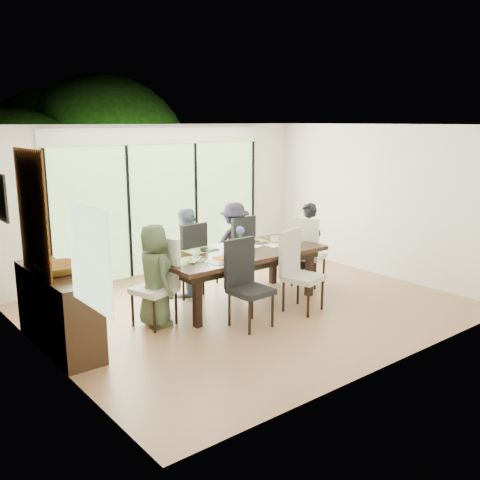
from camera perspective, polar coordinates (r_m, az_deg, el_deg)
floor at (r=8.14m, az=1.11°, el=-7.22°), size 6.00×5.00×0.01m
ceiling at (r=7.66m, az=1.20°, el=12.22°), size 6.00×5.00×0.01m
wall_back at (r=9.82m, az=-8.28°, el=4.24°), size 6.00×0.02×2.70m
wall_front at (r=6.11m, az=16.38°, el=-1.21°), size 6.00×0.02×2.70m
wall_left at (r=6.34m, az=-20.27°, el=-1.00°), size 0.02×5.00×2.70m
wall_right at (r=9.96m, az=14.62°, el=4.08°), size 0.02×5.00×2.70m
glass_doors at (r=9.81m, az=-8.14°, el=3.35°), size 4.20×0.02×2.30m
blinds_header at (r=9.68m, az=-8.35°, el=10.96°), size 4.40×0.06×0.28m
mullion_a at (r=8.94m, az=-19.76°, el=1.83°), size 0.05×0.04×2.30m
mullion_b at (r=9.47m, az=-11.75°, el=2.88°), size 0.05×0.04×2.30m
mullion_c at (r=10.17m, az=-4.71°, el=3.76°), size 0.05×0.04×2.30m
mullion_d at (r=11.00m, az=1.36°, el=4.47°), size 0.05×0.04×2.30m
side_window at (r=5.22m, az=-15.74°, el=-1.80°), size 0.02×0.90×1.00m
deck at (r=10.87m, az=-10.44°, el=-2.57°), size 6.00×1.80×0.10m
rail_top at (r=11.43m, az=-12.47°, el=1.17°), size 6.00×0.08×0.06m
foliage_left at (r=11.58m, az=-22.94°, el=5.09°), size 3.20×3.20×3.20m
foliage_mid at (r=12.86m, az=-14.33°, el=7.96°), size 4.00×4.00×4.00m
foliage_right at (r=13.08m, az=-5.50°, el=5.98°), size 2.80×2.80×2.80m
foliage_far at (r=13.16m, az=-19.55°, el=6.93°), size 3.60×3.60×3.60m
table_top at (r=8.13m, az=-0.03°, el=-1.39°), size 2.63×1.21×0.07m
table_apron at (r=8.15m, az=-0.03°, el=-2.07°), size 2.41×0.99×0.11m
table_leg_fl at (r=7.30m, az=-4.58°, el=-6.45°), size 0.10×0.10×0.76m
table_leg_fr at (r=8.63m, az=7.39°, el=-3.49°), size 0.10×0.10×0.76m
table_leg_bl at (r=7.99m, az=-8.06°, el=-4.83°), size 0.10×0.10×0.76m
table_leg_br at (r=9.22m, az=3.55°, el=-2.35°), size 0.10×0.10×0.76m
chair_left_end at (r=7.37m, az=-9.21°, el=-4.55°), size 0.62×0.62×1.21m
chair_right_end at (r=9.15m, az=7.33°, el=-1.10°), size 0.66×0.66×1.21m
chair_far_left at (r=8.59m, az=-5.92°, el=-1.98°), size 0.56×0.56×1.21m
chair_far_right at (r=9.15m, az=-0.66°, el=-1.00°), size 0.54×0.54×1.21m
chair_near_left at (r=7.22m, az=1.19°, el=-4.73°), size 0.52×0.52×1.21m
chair_near_right at (r=7.87m, az=6.79°, el=-3.35°), size 0.61×0.61×1.21m
person_left_end at (r=7.35m, az=-9.10°, el=-3.74°), size 0.46×0.69×1.41m
person_right_end at (r=9.12m, az=7.26°, el=-0.48°), size 0.50×0.71×1.41m
person_far_left at (r=8.55m, az=-5.87°, el=-1.33°), size 0.74×0.56×1.41m
person_far_right at (r=9.11m, az=-0.58°, el=-0.39°), size 0.74×0.56×1.41m
placemat_left at (r=7.58m, az=-5.65°, el=-2.21°), size 0.48×0.35×0.01m
placemat_right at (r=8.73m, az=4.85°, el=-0.22°), size 0.48×0.35×0.01m
placemat_far_l at (r=8.17m, az=-4.25°, el=-1.09°), size 0.48×0.35×0.01m
placemat_far_r at (r=8.76m, az=1.15°, el=-0.13°), size 0.48×0.35×0.01m
placemat_paper at (r=7.56m, az=-1.87°, el=-2.19°), size 0.48×0.35×0.01m
tablet_far_l at (r=8.18m, az=-3.47°, el=-0.99°), size 0.29×0.20×0.01m
tablet_far_r at (r=8.69m, az=1.11°, el=-0.17°), size 0.26×0.19×0.01m
papers at (r=8.52m, az=3.86°, el=-0.52°), size 0.33×0.24×0.00m
platter_base at (r=7.56m, az=-1.87°, el=-2.07°), size 0.29×0.29×0.03m
platter_snacks at (r=7.55m, az=-1.87°, el=-1.92°), size 0.22×0.22×0.02m
vase at (r=8.17m, az=0.03°, el=-0.60°), size 0.09×0.09×0.13m
hyacinth_stems at (r=8.14m, az=0.03°, el=0.30°), size 0.04×0.04×0.18m
hyacinth_blooms at (r=8.12m, az=0.03°, el=1.05°), size 0.12×0.12×0.12m
laptop at (r=7.55m, az=-4.60°, el=-2.16°), size 0.43×0.41×0.03m
cup_a at (r=7.82m, az=-4.72°, el=-1.35°), size 0.16×0.16×0.11m
cup_b at (r=8.12m, az=1.24°, el=-0.80°), size 0.14×0.14×0.10m
cup_c at (r=8.69m, az=3.69°, el=0.08°), size 0.18×0.18×0.11m
book at (r=8.31m, az=1.11°, el=-0.78°), size 0.25×0.29×0.02m
sideboard at (r=7.00m, az=-18.79°, el=-7.05°), size 0.48×1.72×0.96m
bowl at (r=6.75m, az=-18.82°, el=-2.93°), size 0.51×0.51×0.12m
candlestick_base at (r=7.17m, az=-20.04°, el=-2.46°), size 0.11×0.11×0.04m
candlestick_shaft at (r=7.04m, az=-20.45°, el=2.86°), size 0.03×0.03×1.34m
candlestick_pan at (r=6.96m, az=-20.87°, el=8.26°), size 0.11×0.11×0.03m
candle at (r=6.96m, az=-20.91°, el=8.78°), size 0.04×0.04×0.11m
tapestry at (r=6.66m, az=-21.28°, el=2.62°), size 0.02×1.00×1.50m
art_frame at (r=7.89m, az=-24.20°, el=4.18°), size 0.03×0.55×0.65m
art_canvas at (r=7.89m, az=-24.06°, el=4.19°), size 0.01×0.45×0.55m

